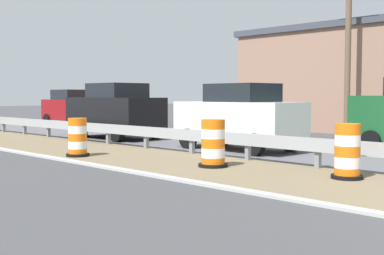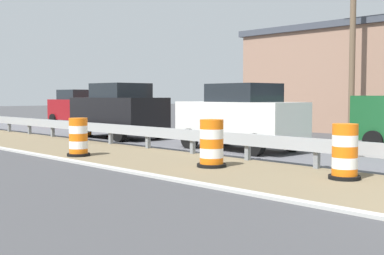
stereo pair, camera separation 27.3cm
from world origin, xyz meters
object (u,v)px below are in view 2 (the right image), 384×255
Objects in this scene: traffic_barrel_mid at (78,139)px; car_lead_near_lane at (240,117)px; traffic_barrel_far at (85,126)px; utility_pole_near at (352,47)px; traffic_barrel_close at (212,145)px; car_lead_far_lane at (119,111)px; car_mid_far_lane at (78,108)px; traffic_barrel_nearest at (345,154)px.

traffic_barrel_mid is 0.25× the size of car_lead_near_lane.
traffic_barrel_mid is 6.59m from traffic_barrel_far.
car_lead_near_lane is 0.60× the size of utility_pole_near.
traffic_barrel_far is (2.49, 9.59, -0.04)m from traffic_barrel_close.
car_lead_far_lane is (4.30, 4.09, 0.60)m from traffic_barrel_mid.
traffic_barrel_far is 0.26× the size of car_lead_far_lane.
car_lead_far_lane is 9.57m from car_mid_far_lane.
car_mid_far_lane is at bearing -22.68° from car_lead_far_lane.
car_lead_near_lane is (0.82, -7.63, 0.55)m from traffic_barrel_far.
traffic_barrel_far is (1.81, 12.68, -0.04)m from traffic_barrel_nearest.
car_lead_near_lane reaches higher than traffic_barrel_nearest.
utility_pole_near is at bearing 14.98° from car_mid_far_lane.
car_lead_near_lane reaches higher than traffic_barrel_far.
car_lead_near_lane is 6.21m from car_lead_far_lane.
traffic_barrel_close is 0.27× the size of car_lead_far_lane.
car_mid_far_lane reaches higher than traffic_barrel_nearest.
traffic_barrel_nearest is 0.27× the size of car_mid_far_lane.
car_lead_near_lane is 15.48m from car_mid_far_lane.
utility_pole_near reaches higher than traffic_barrel_mid.
car_lead_near_lane is at bearing -179.66° from car_lead_far_lane.
car_lead_far_lane is (3.16, 8.18, 0.57)m from traffic_barrel_close.
car_mid_far_lane is at bearing 103.64° from utility_pole_near.
utility_pole_near is at bearing 27.91° from traffic_barrel_nearest.
traffic_barrel_nearest reaches higher than traffic_barrel_far.
traffic_barrel_close is 18.34m from car_mid_far_lane.
utility_pole_near is (11.48, -2.05, 3.18)m from traffic_barrel_mid.
traffic_barrel_close is at bearing 122.69° from car_lead_near_lane.
traffic_barrel_close is 3.89m from car_lead_near_lane.
traffic_barrel_nearest is at bearing -98.14° from traffic_barrel_far.
traffic_barrel_close is at bearing -104.54° from traffic_barrel_far.
traffic_barrel_mid is 0.26× the size of car_lead_far_lane.
car_lead_near_lane is at bearing 30.67° from traffic_barrel_close.
car_lead_near_lane is 1.00× the size of car_mid_far_lane.
car_lead_near_lane is 1.03× the size of car_lead_far_lane.
traffic_barrel_nearest reaches higher than traffic_barrel_mid.
car_lead_far_lane is 9.79m from utility_pole_near.
car_lead_near_lane is (4.45, -2.12, 0.55)m from traffic_barrel_mid.
utility_pole_near reaches higher than traffic_barrel_close.
utility_pole_near is (10.34, 2.03, 3.15)m from traffic_barrel_close.
car_mid_far_lane is at bearing -10.59° from car_lead_near_lane.
traffic_barrel_far is at bearing -28.00° from car_mid_far_lane.
traffic_barrel_mid is 5.96m from car_lead_far_lane.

